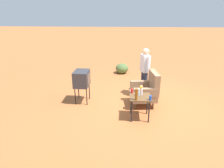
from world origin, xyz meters
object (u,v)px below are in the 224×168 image
at_px(person_standing, 145,69).
at_px(bottle_tall_amber, 136,94).
at_px(armchair, 146,90).
at_px(soda_can_blue, 150,98).
at_px(tv_on_stand, 82,79).
at_px(bottle_short_clear, 138,92).
at_px(side_table, 140,100).
at_px(flower_vase, 141,90).
at_px(soda_can_red, 132,91).

distance_m(person_standing, bottle_tall_amber, 1.78).
height_order(armchair, soda_can_blue, armchair).
distance_m(tv_on_stand, bottle_short_clear, 1.91).
xyz_separation_m(side_table, tv_on_stand, (-0.90, -1.76, 0.24)).
distance_m(armchair, person_standing, 0.84).
distance_m(person_standing, flower_vase, 1.44).
xyz_separation_m(side_table, flower_vase, (-0.11, 0.02, 0.24)).
xyz_separation_m(tv_on_stand, soda_can_blue, (1.11, 1.99, -0.08)).
bearing_deg(armchair, side_table, -16.62).
bearing_deg(flower_vase, bottle_tall_amber, -23.26).
xyz_separation_m(person_standing, soda_can_blue, (1.73, 0.00, -0.24)).
bearing_deg(bottle_tall_amber, bottle_short_clear, 164.82).
distance_m(side_table, soda_can_red, 0.35).
relative_size(side_table, bottle_tall_amber, 2.13).
bearing_deg(person_standing, bottle_short_clear, -10.92).
height_order(bottle_tall_amber, flower_vase, bottle_tall_amber).
relative_size(person_standing, soda_can_red, 13.44).
distance_m(armchair, bottle_tall_amber, 1.12).
relative_size(side_table, flower_vase, 2.41).
distance_m(side_table, bottle_tall_amber, 0.35).
relative_size(bottle_tall_amber, soda_can_red, 2.46).
xyz_separation_m(armchair, side_table, (0.81, -0.24, 0.04)).
height_order(person_standing, soda_can_blue, person_standing).
distance_m(side_table, tv_on_stand, 1.99).
bearing_deg(armchair, flower_vase, -17.63).
xyz_separation_m(armchair, flower_vase, (0.70, -0.22, 0.29)).
bearing_deg(person_standing, flower_vase, -8.66).
height_order(side_table, flower_vase, flower_vase).
xyz_separation_m(tv_on_stand, bottle_tall_amber, (1.12, 1.64, 0.01)).
bearing_deg(armchair, bottle_short_clear, -20.86).
bearing_deg(soda_can_blue, tv_on_stand, -119.11).
bearing_deg(flower_vase, side_table, -10.09).
bearing_deg(flower_vase, person_standing, 171.34).
relative_size(side_table, person_standing, 0.39).
height_order(soda_can_blue, soda_can_red, same).
height_order(tv_on_stand, soda_can_red, tv_on_stand).
bearing_deg(bottle_tall_amber, armchair, 160.52).
bearing_deg(tv_on_stand, person_standing, 107.41).
xyz_separation_m(side_table, bottle_tall_amber, (0.21, -0.12, 0.24)).
bearing_deg(tv_on_stand, flower_vase, 66.07).
relative_size(person_standing, bottle_short_clear, 8.20).
bearing_deg(tv_on_stand, soda_can_red, 66.22).
distance_m(soda_can_blue, flower_vase, 0.40).
relative_size(tv_on_stand, flower_vase, 3.89).
height_order(side_table, bottle_short_clear, bottle_short_clear).
distance_m(side_table, bottle_short_clear, 0.21).
bearing_deg(tv_on_stand, armchair, 87.34).
bearing_deg(person_standing, bottle_tall_amber, -11.55).
bearing_deg(side_table, flower_vase, 169.91).
bearing_deg(bottle_tall_amber, person_standing, 168.45).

